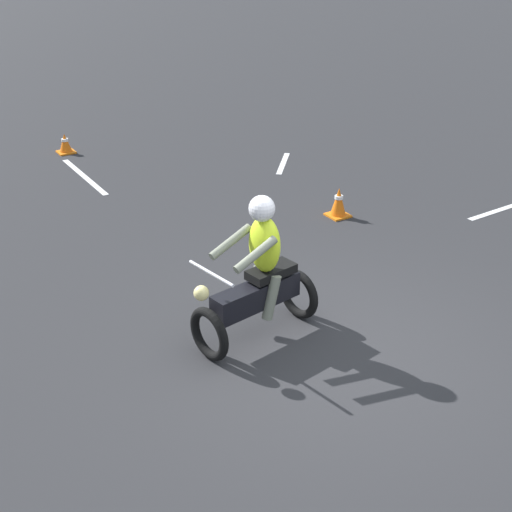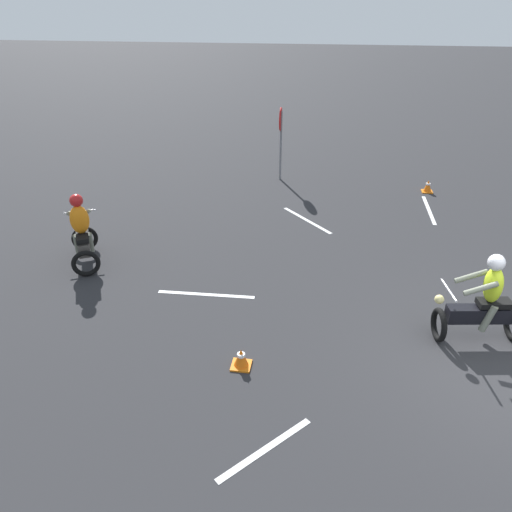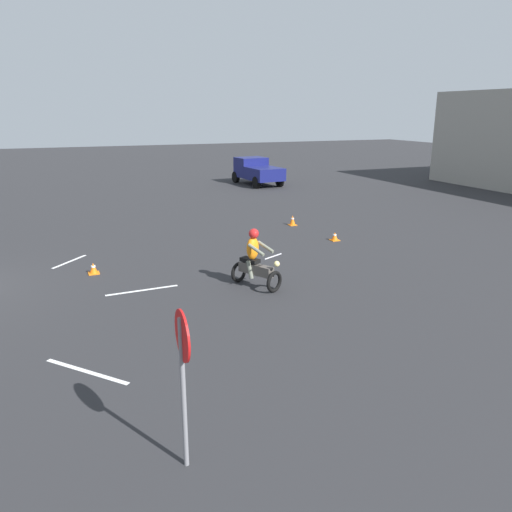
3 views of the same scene
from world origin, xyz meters
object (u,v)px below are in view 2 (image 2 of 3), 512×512
object	(u,v)px
motorcycle_rider_background	(82,234)
traffic_cone_far_left	(241,358)
traffic_cone_near_left	(428,186)
motorcycle_rider_foreground	(483,304)
stop_sign	(281,129)

from	to	relation	value
motorcycle_rider_background	traffic_cone_far_left	distance (m)	5.05
traffic_cone_near_left	traffic_cone_far_left	size ratio (longest dim) A/B	1.13
motorcycle_rider_foreground	motorcycle_rider_background	bearing A→B (deg)	69.42
motorcycle_rider_background	motorcycle_rider_foreground	bearing A→B (deg)	-38.01
motorcycle_rider_foreground	motorcycle_rider_background	world-z (taller)	same
traffic_cone_far_left	stop_sign	bearing A→B (deg)	2.55
stop_sign	traffic_cone_far_left	bearing A→B (deg)	-177.45
motorcycle_rider_foreground	motorcycle_rider_background	size ratio (longest dim) A/B	1.00
stop_sign	traffic_cone_near_left	xyz separation A→B (m)	(-0.50, -4.61, -1.45)
motorcycle_rider_foreground	traffic_cone_far_left	world-z (taller)	motorcycle_rider_foreground
motorcycle_rider_foreground	traffic_cone_far_left	bearing A→B (deg)	99.64
traffic_cone_near_left	traffic_cone_far_left	xyz separation A→B (m)	(-8.85, 4.19, -0.02)
motorcycle_rider_background	stop_sign	xyz separation A→B (m)	(6.41, -3.65, 0.91)
motorcycle_rider_foreground	traffic_cone_near_left	distance (m)	7.52
motorcycle_rider_background	traffic_cone_far_left	bearing A→B (deg)	-62.68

